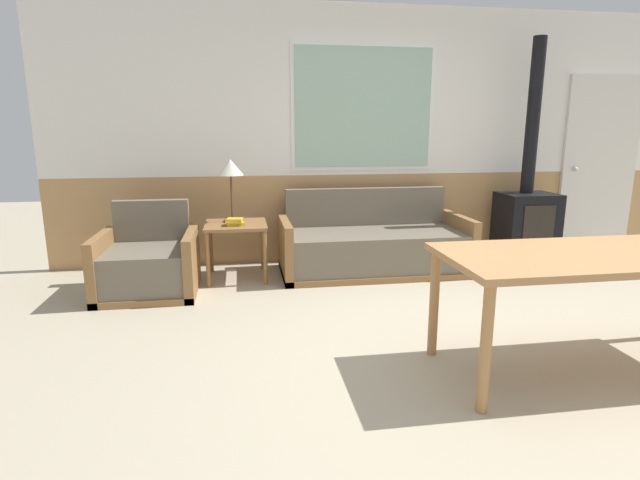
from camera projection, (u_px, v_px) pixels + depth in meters
name	position (u px, v px, depth m)	size (l,w,h in m)	color
ground_plane	(500.00, 358.00, 3.21)	(16.00, 16.00, 0.00)	#B2A58C
wall_back	(387.00, 135.00, 5.44)	(7.20, 0.09, 2.70)	tan
couch	(373.00, 247.00, 5.09)	(1.89, 0.84, 0.82)	olive
armchair	(148.00, 266.00, 4.44)	(0.84, 0.81, 0.79)	olive
side_table	(236.00, 232.00, 4.83)	(0.59, 0.59, 0.55)	olive
table_lamp	(231.00, 171.00, 4.80)	(0.25, 0.25, 0.61)	#4C3823
book_stack	(235.00, 222.00, 4.70)	(0.18, 0.15, 0.07)	gold
dining_table	(601.00, 264.00, 2.92)	(1.87, 0.81, 0.74)	#B27F4C
wood_stove	(527.00, 209.00, 5.40)	(0.58, 0.48, 2.36)	black
entry_door	(599.00, 165.00, 5.86)	(0.94, 0.09, 2.03)	silver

